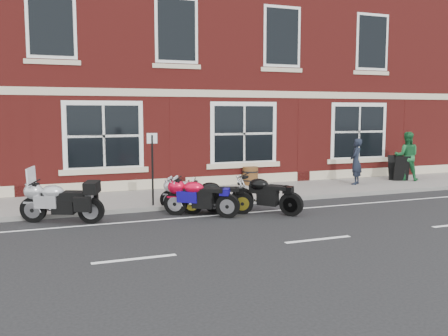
{
  "coord_description": "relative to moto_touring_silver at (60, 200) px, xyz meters",
  "views": [
    {
      "loc": [
        -5.74,
        -12.12,
        2.75
      ],
      "look_at": [
        -0.41,
        1.6,
        1.1
      ],
      "focal_mm": 40.0,
      "sensor_mm": 36.0,
      "label": 1
    }
  ],
  "objects": [
    {
      "name": "ground",
      "position": [
        5.12,
        -0.79,
        -0.57
      ],
      "size": [
        80.0,
        80.0,
        0.0
      ],
      "primitive_type": "plane",
      "color": "black",
      "rests_on": "ground"
    },
    {
      "name": "sidewalk",
      "position": [
        5.12,
        2.21,
        -0.51
      ],
      "size": [
        30.0,
        3.0,
        0.12
      ],
      "primitive_type": "cube",
      "color": "slate",
      "rests_on": "ground"
    },
    {
      "name": "kerb",
      "position": [
        5.12,
        0.63,
        -0.51
      ],
      "size": [
        30.0,
        0.16,
        0.12
      ],
      "primitive_type": "cube",
      "color": "slate",
      "rests_on": "ground"
    },
    {
      "name": "pub_building",
      "position": [
        5.12,
        9.71,
        5.43
      ],
      "size": [
        24.0,
        12.0,
        12.0
      ],
      "primitive_type": "cube",
      "color": "maroon",
      "rests_on": "ground"
    },
    {
      "name": "moto_touring_silver",
      "position": [
        0.0,
        0.0,
        0.0
      ],
      "size": [
        1.98,
        1.05,
        1.41
      ],
      "rotation": [
        0.0,
        0.0,
        1.12
      ],
      "color": "black",
      "rests_on": "ground"
    },
    {
      "name": "moto_sport_red",
      "position": [
        3.51,
        -0.53,
        -0.04
      ],
      "size": [
        1.77,
        1.31,
        0.93
      ],
      "rotation": [
        0.0,
        0.0,
        0.95
      ],
      "color": "black",
      "rests_on": "ground"
    },
    {
      "name": "moto_sport_black",
      "position": [
        3.99,
        -0.41,
        -0.07
      ],
      "size": [
        1.88,
        0.79,
        0.88
      ],
      "rotation": [
        0.0,
        0.0,
        1.22
      ],
      "color": "black",
      "rests_on": "ground"
    },
    {
      "name": "moto_sport_silver",
      "position": [
        3.49,
        0.24,
        -0.09
      ],
      "size": [
        1.56,
        1.23,
        0.84
      ],
      "rotation": [
        0.0,
        0.0,
        0.92
      ],
      "color": "black",
      "rests_on": "ground"
    },
    {
      "name": "moto_naked_black",
      "position": [
        5.31,
        -0.78,
        -0.02
      ],
      "size": [
        1.41,
        1.75,
        0.95
      ],
      "rotation": [
        0.0,
        0.0,
        0.66
      ],
      "color": "black",
      "rests_on": "ground"
    },
    {
      "name": "pedestrian_left",
      "position": [
        10.42,
        2.2,
        0.39
      ],
      "size": [
        0.72,
        0.71,
        1.68
      ],
      "primitive_type": "imported",
      "rotation": [
        0.0,
        0.0,
        3.86
      ],
      "color": "black",
      "rests_on": "sidewalk"
    },
    {
      "name": "pedestrian_right",
      "position": [
        12.91,
        2.41,
        0.49
      ],
      "size": [
        1.16,
        1.12,
        1.88
      ],
      "primitive_type": "imported",
      "rotation": [
        0.0,
        0.0,
        2.5
      ],
      "color": "#1B6031",
      "rests_on": "sidewalk"
    },
    {
      "name": "a_board_sign",
      "position": [
        12.59,
        2.45,
        0.03
      ],
      "size": [
        0.68,
        0.56,
        0.97
      ],
      "primitive_type": null,
      "rotation": [
        0.0,
        0.0,
        -0.35
      ],
      "color": "black",
      "rests_on": "sidewalk"
    },
    {
      "name": "barrel_planter",
      "position": [
        6.79,
        3.51,
        -0.13
      ],
      "size": [
        0.59,
        0.59,
        0.65
      ],
      "color": "#421E11",
      "rests_on": "sidewalk"
    },
    {
      "name": "parking_sign",
      "position": [
        2.55,
        0.82,
        0.73
      ],
      "size": [
        0.29,
        0.05,
        2.05
      ],
      "rotation": [
        0.0,
        0.0,
        -0.12
      ],
      "color": "black",
      "rests_on": "sidewalk"
    }
  ]
}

